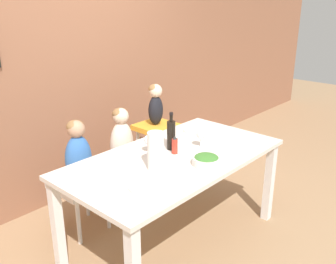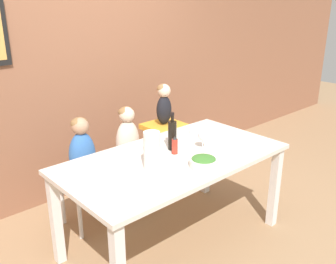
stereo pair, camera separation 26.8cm
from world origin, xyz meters
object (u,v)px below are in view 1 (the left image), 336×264
Objects in this scene: person_child_center at (122,137)px; wine_bottle at (171,134)px; chair_far_left at (81,189)px; wine_glass_near at (201,135)px; dinner_plate_back_right at (197,130)px; person_child_left at (78,152)px; wine_glass_far at (149,140)px; dinner_plate_back_left at (106,165)px; salad_bowl_large at (206,160)px; chair_right_highchair at (156,139)px; dinner_plate_front_left at (147,186)px; chair_far_center at (123,171)px; paper_towel_roll at (156,151)px; person_baby_right at (156,103)px.

wine_bottle is at bearing -88.46° from person_child_center.
chair_far_left is 3.07× the size of wine_glass_near.
wine_bottle is at bearing -166.09° from dinner_plate_back_right.
dinner_plate_back_right is (0.98, -0.47, 0.05)m from person_child_left.
wine_glass_far is at bearing -176.17° from dinner_plate_back_right.
chair_far_left is at bearing 121.16° from wine_glass_far.
dinner_plate_back_left is at bearing 159.49° from wine_glass_near.
person_child_center is at bearing 0.00° from person_child_left.
wine_bottle is at bearing -50.44° from chair_far_left.
salad_bowl_large is (0.43, -0.99, 0.08)m from person_child_left.
dinner_plate_front_left reaches higher than chair_right_highchair.
wine_bottle reaches higher than wine_glass_far.
person_child_center is 0.62m from wine_bottle.
person_child_center is at bearing 0.09° from chair_far_left.
chair_far_center is at bearing -180.00° from chair_right_highchair.
chair_far_center is 1.87× the size of dinner_plate_back_right.
dinner_plate_back_right is (0.84, 0.29, -0.13)m from paper_towel_roll.
chair_right_highchair is 1.38m from dinner_plate_front_left.
chair_far_left is 1.16m from salad_bowl_large.
paper_towel_roll is at bearing -177.85° from wine_glass_near.
wine_bottle reaches higher than dinner_plate_back_right.
dinner_plate_back_right is (0.05, -0.47, 0.20)m from chair_right_highchair.
person_child_center is 1.76× the size of wine_bottle.
wine_glass_far is at bearing 43.75° from dinner_plate_front_left.
wine_glass_far is (-0.61, -0.52, -0.08)m from person_baby_right.
salad_bowl_large is at bearing -116.38° from chair_right_highchair.
dinner_plate_back_right is (0.49, 0.12, -0.12)m from wine_bottle.
salad_bowl_large is (0.12, -0.47, -0.07)m from wine_glass_far.
wine_glass_near is at bearing -74.17° from chair_far_center.
person_child_left is 0.47m from person_child_center.
wine_glass_near is 0.36m from salad_bowl_large.
chair_far_left is 0.61m from dinner_plate_back_left.
wine_bottle is 2.06× the size of wine_glass_far.
wine_glass_near is (0.19, -0.15, -0.02)m from wine_bottle.
person_baby_right is at bearing 0.07° from chair_far_left.
chair_far_center is 0.49m from chair_right_highchair.
wine_bottle reaches higher than person_child_center.
chair_right_highchair is at bearing -90.00° from person_baby_right.
wine_glass_near is (0.21, -0.74, 0.49)m from chair_far_center.
person_child_center is 0.86m from paper_towel_roll.
chair_right_highchair is 0.84m from wine_glass_near.
paper_towel_roll is at bearing -79.95° from chair_far_left.
dinner_plate_front_left is (-0.57, -0.91, 0.05)m from person_child_center.
person_baby_right reaches higher than chair_far_center.
person_child_left and person_child_center have the same top height.
person_baby_right is (0.45, 0.00, 0.23)m from person_child_center.
person_baby_right is 1.31× the size of wine_bottle.
person_child_left is at bearing 113.73° from salad_bowl_large.
salad_bowl_large reaches higher than chair_far_center.
paper_towel_roll is 1.13× the size of dinner_plate_front_left.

